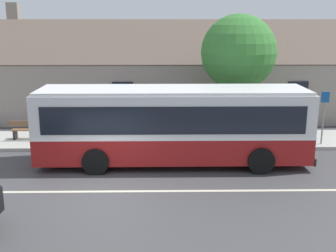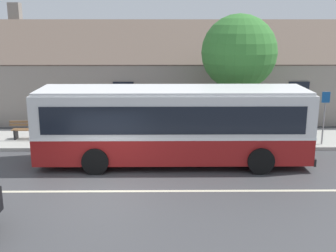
# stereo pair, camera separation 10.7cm
# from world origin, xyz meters

# --- Properties ---
(ground_plane) EXTENTS (300.00, 300.00, 0.00)m
(ground_plane) POSITION_xyz_m (0.00, 0.00, 0.00)
(ground_plane) COLOR #424244
(sidewalk_far) EXTENTS (60.00, 3.00, 0.15)m
(sidewalk_far) POSITION_xyz_m (0.00, 6.00, 0.07)
(sidewalk_far) COLOR #ADAAA3
(sidewalk_far) RESTS_ON ground
(lane_divider_stripe) EXTENTS (60.00, 0.16, 0.01)m
(lane_divider_stripe) POSITION_xyz_m (0.00, 0.00, 0.00)
(lane_divider_stripe) COLOR beige
(lane_divider_stripe) RESTS_ON ground
(community_building) EXTENTS (27.15, 9.53, 6.69)m
(community_building) POSITION_xyz_m (-0.11, 13.61, 1.78)
(community_building) COLOR gray
(community_building) RESTS_ON ground
(transit_bus) EXTENTS (10.61, 2.80, 3.03)m
(transit_bus) POSITION_xyz_m (2.40, 2.90, 1.63)
(transit_bus) COLOR maroon
(transit_bus) RESTS_ON ground
(bench_by_building) EXTENTS (1.53, 0.51, 0.94)m
(bench_by_building) POSITION_xyz_m (-4.33, 5.97, 0.56)
(bench_by_building) COLOR brown
(bench_by_building) RESTS_ON sidewalk_far
(street_tree_primary) EXTENTS (3.58, 3.58, 5.91)m
(street_tree_primary) POSITION_xyz_m (5.60, 6.94, 4.09)
(street_tree_primary) COLOR #4C3828
(street_tree_primary) RESTS_ON ground
(bus_stop_sign) EXTENTS (0.36, 0.07, 2.40)m
(bus_stop_sign) POSITION_xyz_m (9.16, 4.99, 1.64)
(bus_stop_sign) COLOR gray
(bus_stop_sign) RESTS_ON sidewalk_far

